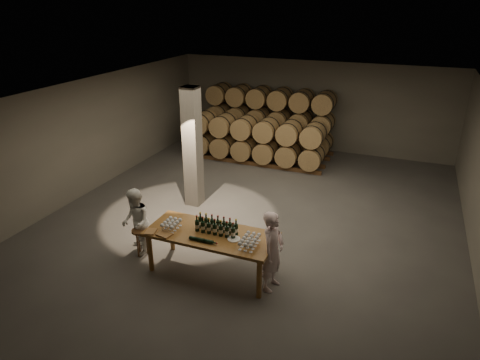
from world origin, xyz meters
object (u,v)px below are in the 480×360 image
at_px(tasting_table, 211,238).
at_px(bottle_cluster, 216,227).
at_px(stool, 140,234).
at_px(plate, 234,239).
at_px(person_man, 273,251).
at_px(notebook_near, 165,234).
at_px(person_woman, 136,222).

height_order(tasting_table, bottle_cluster, bottle_cluster).
relative_size(tasting_table, bottle_cluster, 3.00).
bearing_deg(tasting_table, bottle_cluster, 29.23).
distance_m(tasting_table, stool, 1.73).
relative_size(plate, person_man, 0.16).
relative_size(notebook_near, stool, 0.46).
xyz_separation_m(bottle_cluster, person_woman, (-1.92, -0.01, -0.27)).
bearing_deg(person_man, stool, 97.67).
bearing_deg(person_man, tasting_table, 96.54).
relative_size(notebook_near, person_man, 0.17).
bearing_deg(tasting_table, person_woman, 178.67).
bearing_deg(tasting_table, stool, -179.98).
bearing_deg(person_man, plate, 98.77).
bearing_deg(person_woman, stool, 29.75).
xyz_separation_m(plate, stool, (-2.22, 0.05, -0.41)).
bearing_deg(person_woman, notebook_near, 25.42).
relative_size(bottle_cluster, person_woman, 0.58).
distance_m(notebook_near, person_woman, 1.12).
bearing_deg(person_man, person_woman, 96.91).
bearing_deg(bottle_cluster, tasting_table, -150.77).
height_order(bottle_cluster, person_woman, person_woman).
height_order(plate, person_woman, person_woman).
xyz_separation_m(notebook_near, stool, (-0.89, 0.41, -0.42)).
xyz_separation_m(notebook_near, person_woman, (-1.01, 0.46, -0.16)).
bearing_deg(person_woman, plate, 47.59).
distance_m(bottle_cluster, person_man, 1.23).
distance_m(plate, person_man, 0.79).
xyz_separation_m(bottle_cluster, stool, (-1.80, -0.06, -0.53)).
bearing_deg(notebook_near, bottle_cluster, 38.92).
distance_m(tasting_table, person_man, 1.30).
height_order(plate, person_man, person_man).
bearing_deg(stool, person_woman, 159.94).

